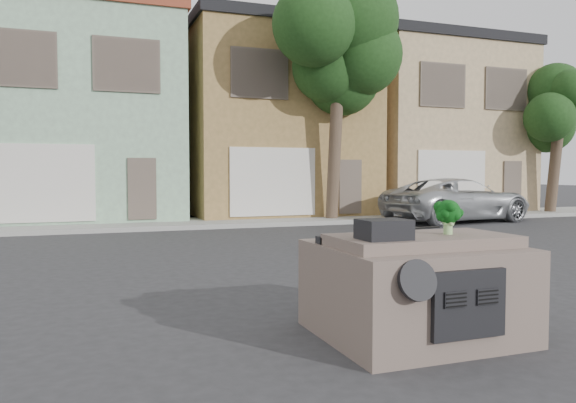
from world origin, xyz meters
TOP-DOWN VIEW (x-y plane):
  - ground_plane at (0.00, 0.00)m, footprint 120.00×120.00m
  - sidewalk at (0.00, 10.50)m, footprint 40.00×3.00m
  - townhouse_mint at (-3.50, 14.50)m, footprint 7.20×8.20m
  - townhouse_tan at (4.00, 14.50)m, footprint 7.20×8.20m
  - townhouse_beige at (11.50, 14.50)m, footprint 7.20×8.20m
  - silver_pickup at (9.30, 8.58)m, footprint 5.97×3.42m
  - tree_near at (5.00, 9.80)m, footprint 4.40×4.00m
  - tree_far at (15.00, 9.80)m, footprint 3.20×3.00m
  - car_dashboard at (0.00, -3.00)m, footprint 2.00×1.80m
  - instrument_hump at (-0.58, -3.35)m, footprint 0.48×0.38m
  - wiper_arm at (0.28, -2.62)m, footprint 0.69×0.15m
  - broccoli at (0.30, -3.18)m, footprint 0.43×0.43m

SIDE VIEW (x-z plane):
  - ground_plane at x=0.00m, z-range 0.00..0.00m
  - silver_pickup at x=9.30m, z-range -0.78..0.78m
  - sidewalk at x=0.00m, z-range 0.00..0.15m
  - car_dashboard at x=0.00m, z-range 0.00..1.12m
  - wiper_arm at x=0.28m, z-range 1.12..1.14m
  - instrument_hump at x=-0.58m, z-range 1.12..1.32m
  - broccoli at x=0.30m, z-range 1.12..1.50m
  - tree_far at x=15.00m, z-range 0.00..6.00m
  - townhouse_mint at x=-3.50m, z-range 0.00..7.55m
  - townhouse_tan at x=4.00m, z-range 0.00..7.55m
  - townhouse_beige at x=11.50m, z-range 0.00..7.55m
  - tree_near at x=5.00m, z-range 0.00..8.50m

